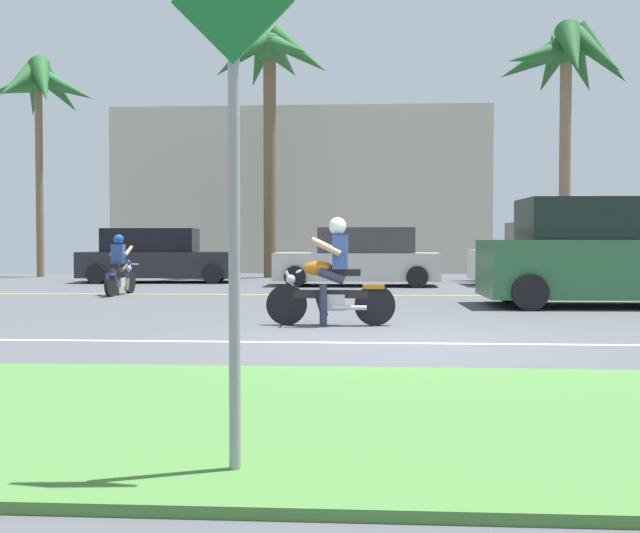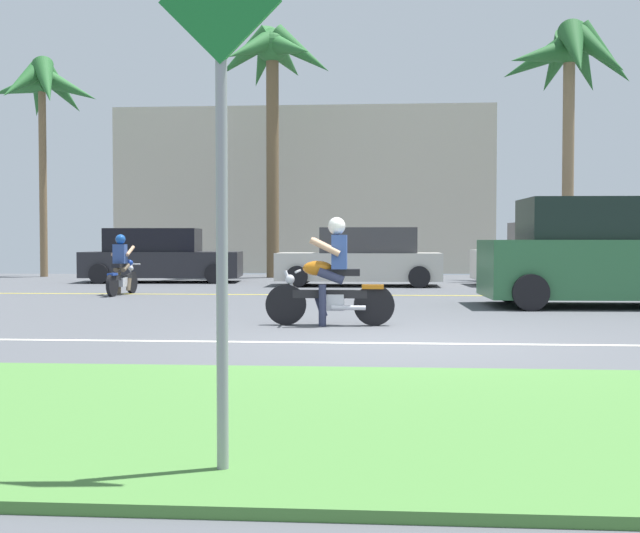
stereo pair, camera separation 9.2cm
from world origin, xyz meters
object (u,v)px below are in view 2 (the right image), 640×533
Objects in this scene: parked_car_1 at (362,259)px; motorcyclist_distant at (122,269)px; parked_car_0 at (160,257)px; palm_tree_1 at (570,65)px; parked_car_2 at (549,256)px; street_sign at (221,156)px; suv_nearby at (610,254)px; palm_tree_2 at (43,93)px; motorcyclist at (331,280)px; palm_tree_0 at (272,67)px.

parked_car_1 is 6.53m from motorcyclist_distant.
palm_tree_1 reaches higher than parked_car_0.
motorcyclist_distant is (-5.28, -3.83, -0.15)m from parked_car_1.
parked_car_0 is 1.19× the size of parked_car_2.
suv_nearby is at bearing 64.67° from street_sign.
palm_tree_2 reaches higher than street_sign.
street_sign reaches higher than motorcyclist.
suv_nearby is at bearing -12.93° from motorcyclist_distant.
palm_tree_0 is 7.70m from palm_tree_2.
motorcyclist is 0.48× the size of parked_car_2.
palm_tree_1 is at bearing 66.95° from parked_car_2.
motorcyclist_distant is (0.60, -5.22, -0.16)m from parked_car_0.
parked_car_2 is at bearing 62.46° from motorcyclist.
suv_nearby is at bearing -52.59° from parked_car_1.
motorcyclist_distant is (-11.48, -7.11, -5.92)m from palm_tree_1.
suv_nearby is 7.71m from parked_car_1.
parked_car_1 is at bearing -152.16° from palm_tree_1.
palm_tree_2 reaches higher than suv_nearby.
suv_nearby is 12.96m from parked_car_0.
motorcyclist is 9.65m from parked_car_1.
palm_tree_1 reaches higher than parked_car_1.
street_sign is (5.47, -18.27, 0.93)m from parked_car_0.
parked_car_2 is 2.39× the size of motorcyclist_distant.
parked_car_0 reaches higher than motorcyclist.
motorcyclist is 0.43× the size of parked_car_1.
palm_tree_2 is (-10.64, 4.38, 5.37)m from parked_car_1.
palm_tree_2 is at bearing 145.56° from suv_nearby.
parked_car_1 is 0.56× the size of palm_tree_1.
motorcyclist is 0.40× the size of parked_car_0.
suv_nearby reaches higher than motorcyclist_distant.
motorcyclist is at bearing -116.60° from palm_tree_1.
palm_tree_2 is at bearing 157.60° from parked_car_1.
street_sign reaches higher than motorcyclist_distant.
palm_tree_0 is at bearing 173.01° from palm_tree_1.
street_sign is at bearing -83.12° from palm_tree_0.
palm_tree_0 is at bearing 100.92° from motorcyclist.
palm_tree_1 is at bearing 71.85° from street_sign.
palm_tree_2 reaches higher than motorcyclist.
parked_car_1 is (0.27, 9.65, 0.07)m from motorcyclist.
suv_nearby is 19.27m from palm_tree_2.
street_sign is at bearing -115.33° from suv_nearby.
motorcyclist_distant is at bearing -105.59° from palm_tree_0.
motorcyclist is 12.37m from parked_car_0.
motorcyclist is at bearing -53.53° from palm_tree_2.
palm_tree_0 is 22.06m from street_sign.
parked_car_2 is at bearing 72.66° from street_sign.
street_sign is at bearing -91.11° from motorcyclist.
street_sign reaches higher than parked_car_2.
palm_tree_2 is (-7.66, -0.01, -0.74)m from palm_tree_0.
motorcyclist is 0.26× the size of palm_tree_2.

